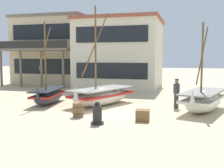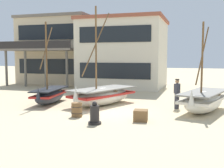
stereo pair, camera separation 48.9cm
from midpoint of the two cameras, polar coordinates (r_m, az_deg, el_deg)
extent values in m
plane|color=#CCB78E|center=(14.60, -2.02, -5.85)|extent=(120.00, 120.00, 0.00)
ellipsoid|color=silver|center=(16.69, -2.92, -2.61)|extent=(3.35, 4.87, 1.03)
cube|color=red|center=(16.67, -2.92, -2.17)|extent=(3.30, 4.71, 0.12)
cube|color=gray|center=(16.63, -2.93, -0.99)|extent=(3.36, 4.80, 0.07)
cone|color=silver|center=(15.06, -8.42, -1.78)|extent=(0.45, 0.45, 0.72)
cylinder|color=brown|center=(16.09, -4.31, 6.92)|extent=(0.10, 0.10, 5.10)
cylinder|color=brown|center=(16.11, -4.33, 8.40)|extent=(0.98, 2.20, 3.76)
cube|color=brown|center=(16.90, -2.16, -1.27)|extent=(1.57, 0.78, 0.06)
ellipsoid|color=silver|center=(15.43, 17.59, -3.42)|extent=(2.75, 4.52, 1.10)
cube|color=silver|center=(15.41, 17.61, -2.92)|extent=(2.71, 4.36, 0.13)
cube|color=gray|center=(15.36, 17.65, -1.56)|extent=(2.77, 4.45, 0.08)
cone|color=silver|center=(13.42, 15.40, -2.56)|extent=(0.39, 0.39, 0.77)
cylinder|color=brown|center=(14.74, 17.31, 4.65)|extent=(0.10, 0.10, 3.90)
cylinder|color=brown|center=(14.74, 17.34, 5.82)|extent=(0.63, 1.85, 2.95)
cube|color=brown|center=(15.68, 17.94, -1.87)|extent=(1.47, 0.59, 0.06)
ellipsoid|color=#2D333D|center=(17.60, -13.76, -2.47)|extent=(1.75, 3.86, 0.95)
cube|color=red|center=(17.58, -13.77, -2.09)|extent=(1.74, 3.71, 0.11)
cube|color=black|center=(17.54, -13.79, -1.06)|extent=(1.78, 3.79, 0.07)
cone|color=#2D333D|center=(15.90, -16.06, -1.83)|extent=(0.28, 0.28, 0.66)
cylinder|color=brown|center=(17.00, -14.50, 5.20)|extent=(0.10, 0.10, 4.34)
cylinder|color=brown|center=(17.01, -14.56, 7.40)|extent=(0.37, 2.01, 2.57)
cube|color=brown|center=(17.82, -13.47, -1.29)|extent=(1.16, 0.33, 0.06)
cylinder|color=#33333D|center=(15.95, 12.36, -3.39)|extent=(0.26, 0.26, 0.88)
cube|color=#383842|center=(15.86, 12.41, -0.85)|extent=(0.35, 0.42, 0.54)
sphere|color=#A87A56|center=(15.82, 12.44, 0.55)|extent=(0.22, 0.22, 0.22)
cylinder|color=#2D2823|center=(15.81, 12.45, 0.98)|extent=(0.24, 0.24, 0.05)
cylinder|color=black|center=(12.05, -4.25, -8.09)|extent=(0.58, 0.58, 0.10)
cylinder|color=black|center=(11.96, -4.26, -6.20)|extent=(0.40, 0.40, 0.71)
sphere|color=black|center=(11.88, -4.28, -4.18)|extent=(0.22, 0.22, 0.22)
cylinder|color=brown|center=(13.47, -8.10, -5.36)|extent=(0.52, 0.52, 0.70)
torus|color=black|center=(13.44, -8.11, -4.72)|extent=(0.56, 0.56, 0.03)
torus|color=black|center=(13.50, -8.09, -6.00)|extent=(0.56, 0.56, 0.03)
cube|color=brown|center=(12.63, 5.29, -6.50)|extent=(0.68, 0.68, 0.52)
cube|color=beige|center=(26.95, 1.22, 6.10)|extent=(7.59, 6.79, 6.25)
cube|color=brown|center=(27.17, 1.23, 13.02)|extent=(7.89, 7.06, 0.30)
cube|color=black|center=(23.67, -0.84, 2.76)|extent=(6.37, 0.06, 1.37)
cube|color=black|center=(23.72, -0.85, 10.32)|extent=(6.37, 0.06, 1.37)
cube|color=beige|center=(31.93, -12.12, 6.62)|extent=(7.84, 5.97, 7.03)
cube|color=#70665B|center=(32.21, -12.25, 13.15)|extent=(8.16, 6.21, 0.30)
cube|color=black|center=(29.30, -14.79, 3.56)|extent=(6.59, 0.06, 1.55)
cube|color=black|center=(29.39, -14.96, 10.42)|extent=(6.59, 0.06, 1.55)
cube|color=#70665B|center=(28.24, -16.12, 6.87)|extent=(7.84, 2.49, 0.20)
cylinder|color=#666056|center=(29.46, -22.50, 2.98)|extent=(0.24, 0.24, 3.52)
cylinder|color=#666056|center=(28.14, -18.90, 3.00)|extent=(0.24, 0.24, 3.52)
cylinder|color=#666056|center=(26.94, -14.95, 3.01)|extent=(0.24, 0.24, 3.52)
cylinder|color=#666056|center=(25.87, -10.66, 3.00)|extent=(0.24, 0.24, 3.52)
cube|color=black|center=(27.25, -17.48, 7.83)|extent=(7.84, 0.08, 0.70)
camera|label=1|loc=(0.24, -90.91, -0.09)|focal=43.99mm
camera|label=2|loc=(0.24, 89.09, 0.09)|focal=43.99mm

